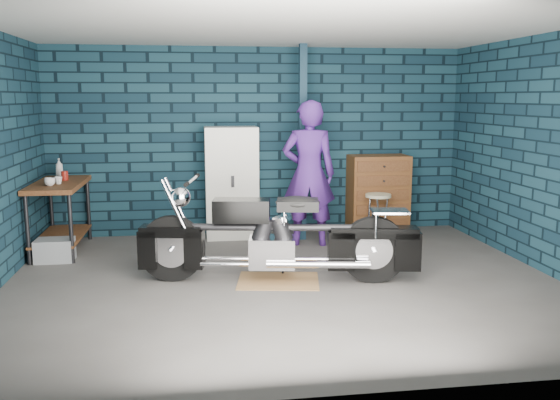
{
  "coord_description": "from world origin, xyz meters",
  "views": [
    {
      "loc": [
        -0.94,
        -6.12,
        1.99
      ],
      "look_at": [
        -0.01,
        0.3,
        0.86
      ],
      "focal_mm": 38.0,
      "sensor_mm": 36.0,
      "label": 1
    }
  ],
  "objects_px": {
    "workbench": "(60,217)",
    "motorcycle": "(278,230)",
    "locker": "(232,183)",
    "person": "(309,174)",
    "shop_stool": "(378,217)",
    "storage_bin": "(55,250)",
    "tool_chest": "(378,194)"
  },
  "relations": [
    {
      "from": "workbench",
      "to": "motorcycle",
      "type": "relative_size",
      "value": 0.54
    },
    {
      "from": "locker",
      "to": "motorcycle",
      "type": "bearing_deg",
      "value": -80.57
    },
    {
      "from": "workbench",
      "to": "person",
      "type": "distance_m",
      "value": 3.3
    },
    {
      "from": "locker",
      "to": "shop_stool",
      "type": "xyz_separation_m",
      "value": [
        2.02,
        -0.47,
        -0.46
      ]
    },
    {
      "from": "shop_stool",
      "to": "person",
      "type": "bearing_deg",
      "value": -173.09
    },
    {
      "from": "person",
      "to": "locker",
      "type": "height_order",
      "value": "person"
    },
    {
      "from": "storage_bin",
      "to": "tool_chest",
      "type": "distance_m",
      "value": 4.54
    },
    {
      "from": "locker",
      "to": "shop_stool",
      "type": "bearing_deg",
      "value": -13.22
    },
    {
      "from": "motorcycle",
      "to": "locker",
      "type": "distance_m",
      "value": 2.22
    },
    {
      "from": "motorcycle",
      "to": "shop_stool",
      "type": "xyz_separation_m",
      "value": [
        1.66,
        1.7,
        -0.24
      ]
    },
    {
      "from": "tool_chest",
      "to": "shop_stool",
      "type": "distance_m",
      "value": 0.56
    },
    {
      "from": "storage_bin",
      "to": "tool_chest",
      "type": "height_order",
      "value": "tool_chest"
    },
    {
      "from": "storage_bin",
      "to": "tool_chest",
      "type": "bearing_deg",
      "value": 12.53
    },
    {
      "from": "motorcycle",
      "to": "tool_chest",
      "type": "height_order",
      "value": "tool_chest"
    },
    {
      "from": "motorcycle",
      "to": "shop_stool",
      "type": "relative_size",
      "value": 3.97
    },
    {
      "from": "locker",
      "to": "tool_chest",
      "type": "xyz_separation_m",
      "value": [
        2.17,
        0.0,
        -0.22
      ]
    },
    {
      "from": "shop_stool",
      "to": "locker",
      "type": "bearing_deg",
      "value": 166.78
    },
    {
      "from": "shop_stool",
      "to": "tool_chest",
      "type": "bearing_deg",
      "value": 72.31
    },
    {
      "from": "person",
      "to": "shop_stool",
      "type": "distance_m",
      "value": 1.21
    },
    {
      "from": "motorcycle",
      "to": "person",
      "type": "relative_size",
      "value": 1.33
    },
    {
      "from": "tool_chest",
      "to": "person",
      "type": "bearing_deg",
      "value": -152.91
    },
    {
      "from": "locker",
      "to": "shop_stool",
      "type": "relative_size",
      "value": 2.42
    },
    {
      "from": "person",
      "to": "workbench",
      "type": "bearing_deg",
      "value": 8.14
    },
    {
      "from": "locker",
      "to": "person",
      "type": "bearing_deg",
      "value": -30.82
    },
    {
      "from": "person",
      "to": "tool_chest",
      "type": "distance_m",
      "value": 1.37
    },
    {
      "from": "workbench",
      "to": "tool_chest",
      "type": "xyz_separation_m",
      "value": [
        4.43,
        0.48,
        0.12
      ]
    },
    {
      "from": "tool_chest",
      "to": "shop_stool",
      "type": "bearing_deg",
      "value": -107.69
    },
    {
      "from": "workbench",
      "to": "locker",
      "type": "xyz_separation_m",
      "value": [
        2.26,
        0.48,
        0.33
      ]
    },
    {
      "from": "person",
      "to": "tool_chest",
      "type": "xyz_separation_m",
      "value": [
        1.17,
        0.6,
        -0.4
      ]
    },
    {
      "from": "motorcycle",
      "to": "tool_chest",
      "type": "relative_size",
      "value": 2.26
    },
    {
      "from": "motorcycle",
      "to": "tool_chest",
      "type": "distance_m",
      "value": 2.83
    },
    {
      "from": "person",
      "to": "shop_stool",
      "type": "bearing_deg",
      "value": -162.89
    }
  ]
}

